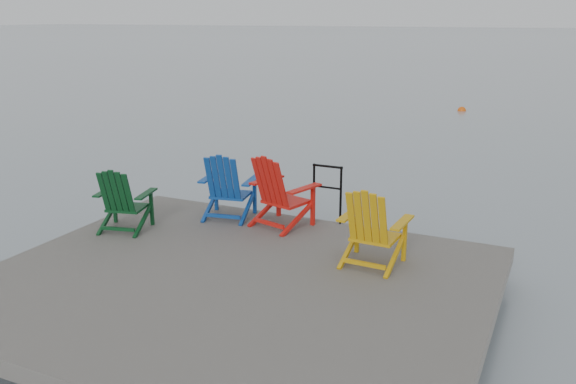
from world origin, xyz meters
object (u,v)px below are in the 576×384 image
at_px(chair_blue, 227,186).
at_px(chair_yellow, 372,226).
at_px(chair_red, 280,191).
at_px(handrail, 327,188).
at_px(buoy_b, 462,111).
at_px(chair_green, 123,199).

bearing_deg(chair_blue, chair_yellow, -28.77).
relative_size(chair_red, chair_yellow, 1.06).
bearing_deg(handrail, buoy_b, 92.28).
bearing_deg(chair_red, chair_yellow, -10.98).
bearing_deg(buoy_b, chair_blue, -92.93).
bearing_deg(chair_red, buoy_b, 106.08).
bearing_deg(chair_blue, chair_red, -10.63).
distance_m(handrail, chair_yellow, 1.77).
xyz_separation_m(handrail, chair_yellow, (1.14, -1.35, -0.02)).
height_order(chair_green, buoy_b, chair_green).
relative_size(handrail, chair_yellow, 0.87).
relative_size(chair_green, chair_red, 0.87).
distance_m(chair_blue, chair_red, 0.90).
bearing_deg(chair_red, chair_blue, -164.39).
relative_size(chair_blue, buoy_b, 3.17).
bearing_deg(buoy_b, handrail, -87.72).
bearing_deg(chair_yellow, buoy_b, 98.39).
height_order(chair_blue, buoy_b, chair_blue).
xyz_separation_m(chair_green, chair_blue, (1.10, 1.15, 0.04)).
bearing_deg(chair_green, buoy_b, 69.83).
relative_size(chair_blue, chair_red, 0.95).
relative_size(chair_green, buoy_b, 2.90).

